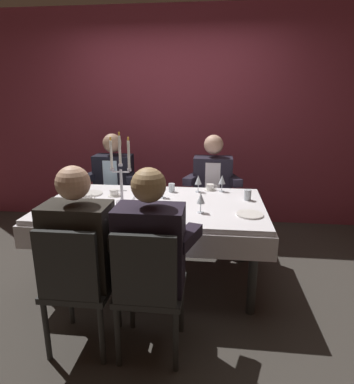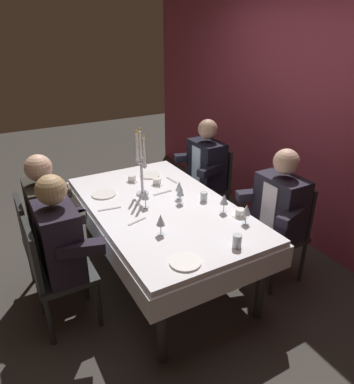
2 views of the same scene
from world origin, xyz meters
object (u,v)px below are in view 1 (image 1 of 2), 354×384
Objects in this scene: water_tumbler_1 at (172,188)px; coffee_cup_1 at (114,193)px; candelabra at (121,175)px; water_tumbler_0 at (248,195)px; seated_diner_1 at (78,244)px; wine_glass_2 at (198,180)px; seated_diner_0 at (114,178)px; dinner_plate_1 at (92,193)px; dinner_plate_2 at (92,214)px; seated_diner_2 at (150,248)px; wine_glass_0 at (162,186)px; seated_diner_3 at (213,180)px; wine_glass_4 at (201,199)px; coffee_cup_2 at (210,187)px; dinner_plate_0 at (250,214)px; wine_glass_3 at (148,194)px; coffee_cup_0 at (88,198)px; wine_glass_5 at (222,180)px; wine_glass_1 at (154,184)px; dining_table at (154,215)px.

coffee_cup_1 is (-0.51, -0.20, -0.01)m from water_tumbler_1.
water_tumbler_0 is at bearing 11.24° from candelabra.
wine_glass_2 is at bearing 61.35° from seated_diner_1.
seated_diner_0 is at bearing 153.24° from wine_glass_2.
dinner_plate_2 is (0.20, -0.55, 0.00)m from dinner_plate_1.
seated_diner_2 reaches higher than water_tumbler_0.
wine_glass_0 is 0.86m from seated_diner_3.
wine_glass_4 is 0.69m from coffee_cup_2.
seated_diner_2 reaches higher than wine_glass_2.
coffee_cup_1 is (-1.22, -0.01, -0.02)m from water_tumbler_0.
water_tumbler_1 is 0.66m from seated_diner_3.
dinner_plate_0 is 0.17× the size of seated_diner_3.
seated_diner_1 is 1.00× the size of seated_diner_3.
wine_glass_3 reaches higher than dinner_plate_2.
coffee_cup_2 is (0.75, 0.51, -0.23)m from candelabra.
seated_diner_3 is (-0.30, 1.12, -0.01)m from dinner_plate_0.
wine_glass_4 is at bearing -10.46° from wine_glass_3.
wine_glass_3 reaches higher than coffee_cup_1.
water_tumbler_0 is at bearing 0.24° from coffee_cup_1.
wine_glass_2 is 1.71× the size of water_tumbler_0.
wine_glass_4 reaches higher than dinner_plate_2.
wine_glass_4 is 0.66m from water_tumbler_1.
coffee_cup_0 is at bearing 115.02° from dinner_plate_2.
candelabra reaches higher than wine_glass_5.
wine_glass_1 reaches higher than dinner_plate_0.
wine_glass_0 is 0.30m from wine_glass_3.
candelabra is at bearing -147.35° from wine_glass_0.
dinner_plate_2 is at bearing -140.57° from dining_table.
coffee_cup_2 reaches higher than dinner_plate_1.
seated_diner_1 is (0.27, -0.87, -0.03)m from coffee_cup_0.
wine_glass_1 and wine_glass_3 have the same top height.
water_tumbler_0 is (0.85, -0.03, -0.07)m from wine_glass_1.
seated_diner_3 is (1.10, 0.90, -0.03)m from coffee_cup_0.
seated_diner_2 is (0.16, -0.75, -0.12)m from wine_glass_3.
water_tumbler_0 is 0.73× the size of coffee_cup_1.
candelabra is 1.12m from dinner_plate_0.
wine_glass_0 is at bearing -0.56° from coffee_cup_1.
dinner_plate_1 is 1.26m from wine_glass_5.
wine_glass_5 reaches higher than dining_table.
coffee_cup_2 is 0.11× the size of seated_diner_3.
wine_glass_1 is (0.60, 0.00, 0.11)m from dinner_plate_1.
water_tumbler_1 is (-0.71, 0.19, -0.01)m from water_tumbler_0.
coffee_cup_1 reaches higher than dinner_plate_1.
dinner_plate_2 is 1.10m from wine_glass_2.
coffee_cup_0 is 1.14m from seated_diner_2.
seated_diner_3 is at bearing 50.34° from candelabra.
wine_glass_0 reaches higher than dinner_plate_0.
water_tumbler_1 is 0.80m from coffee_cup_0.
wine_glass_5 is at bearing 74.39° from wine_glass_4.
wine_glass_2 reaches higher than water_tumbler_0.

